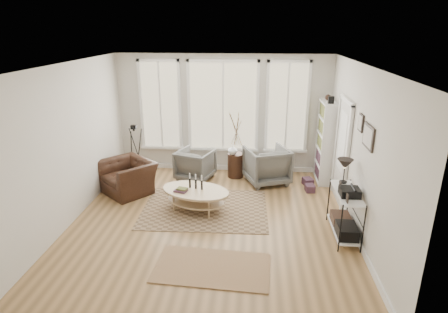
# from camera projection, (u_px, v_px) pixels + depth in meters

# --- Properties ---
(room) EXTENTS (5.50, 5.54, 2.90)m
(room) POSITION_uv_depth(u_px,v_px,m) (211.00, 150.00, 6.65)
(room) COLOR #A87E4C
(room) RESTS_ON ground
(bay_window) EXTENTS (4.14, 0.12, 2.24)m
(bay_window) POSITION_uv_depth(u_px,v_px,m) (223.00, 108.00, 9.12)
(bay_window) COLOR tan
(bay_window) RESTS_ON ground
(door) EXTENTS (0.09, 1.06, 2.22)m
(door) POSITION_uv_depth(u_px,v_px,m) (342.00, 150.00, 7.61)
(door) COLOR silver
(door) RESTS_ON ground
(bookcase) EXTENTS (0.31, 0.85, 2.06)m
(bookcase) POSITION_uv_depth(u_px,v_px,m) (326.00, 142.00, 8.69)
(bookcase) COLOR white
(bookcase) RESTS_ON ground
(low_shelf) EXTENTS (0.38, 1.08, 1.30)m
(low_shelf) POSITION_uv_depth(u_px,v_px,m) (345.00, 209.00, 6.47)
(low_shelf) COLOR white
(low_shelf) RESTS_ON ground
(wall_art) EXTENTS (0.04, 0.88, 0.44)m
(wall_art) POSITION_uv_depth(u_px,v_px,m) (366.00, 133.00, 6.03)
(wall_art) COLOR black
(wall_art) RESTS_ON ground
(rug_main) EXTENTS (2.54, 1.93, 0.01)m
(rug_main) POSITION_uv_depth(u_px,v_px,m) (205.00, 209.00, 7.58)
(rug_main) COLOR brown
(rug_main) RESTS_ON ground
(rug_runner) EXTENTS (1.81, 1.08, 0.01)m
(rug_runner) POSITION_uv_depth(u_px,v_px,m) (212.00, 267.00, 5.72)
(rug_runner) COLOR brown
(rug_runner) RESTS_ON ground
(coffee_table) EXTENTS (1.58, 1.25, 0.64)m
(coffee_table) POSITION_uv_depth(u_px,v_px,m) (195.00, 194.00, 7.44)
(coffee_table) COLOR tan
(coffee_table) RESTS_ON ground
(armchair_left) EXTENTS (1.00, 1.02, 0.73)m
(armchair_left) POSITION_uv_depth(u_px,v_px,m) (195.00, 165.00, 8.95)
(armchair_left) COLOR #5E5E5A
(armchair_left) RESTS_ON ground
(armchair_right) EXTENTS (1.20, 1.22, 0.86)m
(armchair_right) POSITION_uv_depth(u_px,v_px,m) (267.00, 165.00, 8.73)
(armchair_right) COLOR #5E5E5A
(armchair_right) RESTS_ON ground
(side_table) EXTENTS (0.40, 0.40, 1.66)m
(side_table) POSITION_uv_depth(u_px,v_px,m) (236.00, 145.00, 8.95)
(side_table) COLOR #331E15
(side_table) RESTS_ON ground
(vase) EXTENTS (0.25, 0.25, 0.23)m
(vase) POSITION_uv_depth(u_px,v_px,m) (233.00, 150.00, 8.94)
(vase) COLOR silver
(vase) RESTS_ON side_table
(accent_chair) EXTENTS (1.45, 1.44, 0.71)m
(accent_chair) POSITION_uv_depth(u_px,v_px,m) (128.00, 177.00, 8.26)
(accent_chair) COLOR #331E15
(accent_chair) RESTS_ON ground
(tripod_camera) EXTENTS (0.46, 0.46, 1.30)m
(tripod_camera) POSITION_uv_depth(u_px,v_px,m) (136.00, 153.00, 9.03)
(tripod_camera) COLOR black
(tripod_camera) RESTS_ON ground
(book_stack_near) EXTENTS (0.26, 0.30, 0.16)m
(book_stack_near) POSITION_uv_depth(u_px,v_px,m) (308.00, 182.00, 8.70)
(book_stack_near) COLOR maroon
(book_stack_near) RESTS_ON ground
(book_stack_far) EXTENTS (0.22, 0.26, 0.16)m
(book_stack_far) POSITION_uv_depth(u_px,v_px,m) (310.00, 188.00, 8.36)
(book_stack_far) COLOR maroon
(book_stack_far) RESTS_ON ground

